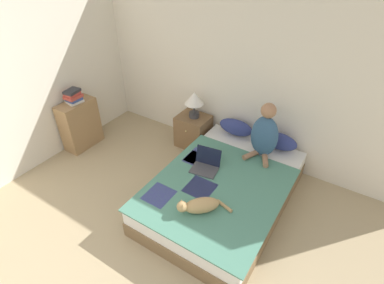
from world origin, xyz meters
TOP-DOWN VIEW (x-y plane):
  - wall_back at (0.00, 3.67)m, footprint 5.38×0.05m
  - wall_side at (-2.21, 1.82)m, footprint 0.05×4.64m
  - bed at (0.48, 2.52)m, footprint 1.47×2.15m
  - pillow_near at (0.16, 3.46)m, footprint 0.51×0.22m
  - pillow_far at (0.81, 3.46)m, footprint 0.51×0.22m
  - person_sitting at (0.68, 3.20)m, footprint 0.37×0.35m
  - cat_tabby at (0.50, 1.91)m, footprint 0.50×0.43m
  - laptop_open at (0.19, 2.56)m, footprint 0.36×0.33m
  - nightstand at (-0.52, 3.39)m, footprint 0.49×0.43m
  - table_lamp at (-0.51, 3.39)m, footprint 0.28×0.28m
  - bookshelf at (-2.01, 2.43)m, footprint 0.29×0.58m
  - book_stack_top at (-2.01, 2.43)m, footprint 0.22×0.25m

SIDE VIEW (x-z plane):
  - bed at x=0.48m, z-range 0.00..0.41m
  - nightstand at x=-0.52m, z-range 0.00..0.52m
  - bookshelf at x=-2.01m, z-range 0.00..0.77m
  - laptop_open at x=0.19m, z-range 0.34..0.59m
  - cat_tabby at x=0.50m, z-range 0.41..0.59m
  - pillow_near at x=0.16m, z-range 0.41..0.64m
  - pillow_far at x=0.81m, z-range 0.41..0.64m
  - person_sitting at x=0.68m, z-range 0.36..1.13m
  - table_lamp at x=-0.51m, z-range 0.60..1.02m
  - book_stack_top at x=-2.01m, z-range 0.77..0.97m
  - wall_back at x=0.00m, z-range 0.00..2.55m
  - wall_side at x=-2.21m, z-range 0.00..2.55m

